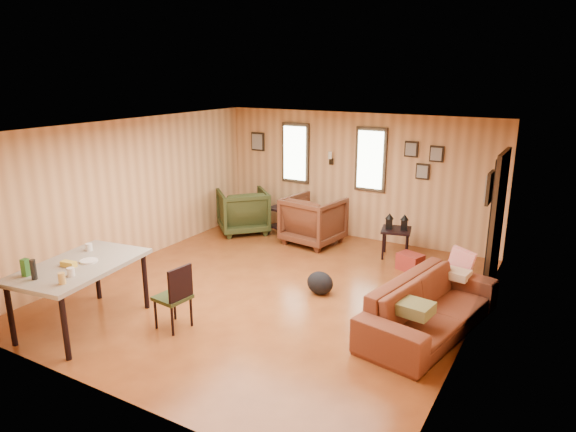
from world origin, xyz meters
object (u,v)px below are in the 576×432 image
sofa (431,298)px  recliner_green (243,209)px  dining_table (79,270)px  recliner_brown (314,218)px  end_table (284,216)px  side_table (396,228)px

sofa → recliner_green: recliner_green is taller
recliner_green → dining_table: 4.32m
sofa → recliner_green: 4.89m
recliner_green → sofa: bearing=107.0°
recliner_brown → dining_table: (-1.04, -4.37, 0.27)m
recliner_green → end_table: bearing=150.2°
sofa → end_table: bearing=66.4°
sofa → end_table: sofa is taller
recliner_brown → recliner_green: (-1.54, -0.08, -0.02)m
sofa → recliner_green: (-4.35, 2.23, 0.04)m
side_table → recliner_green: bearing=-177.8°
recliner_green → side_table: recliner_green is taller
side_table → dining_table: (-2.62, -4.41, 0.23)m
sofa → side_table: bearing=38.8°
recliner_brown → end_table: (-0.74, 0.15, -0.11)m
end_table → sofa: bearing=-34.8°
recliner_green → end_table: size_ratio=1.37×
side_table → sofa: bearing=-62.4°
dining_table → recliner_green: bearing=89.1°
end_table → side_table: bearing=-2.8°
recliner_brown → dining_table: size_ratio=0.56×
sofa → recliner_green: size_ratio=2.35×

